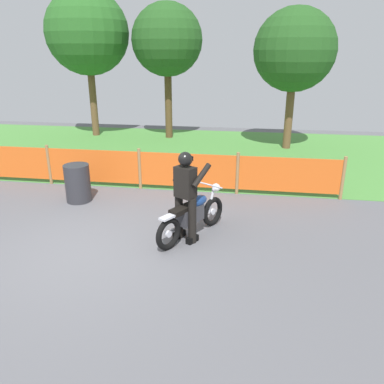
# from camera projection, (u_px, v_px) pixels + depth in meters

# --- Properties ---
(ground) EXTENTS (24.00, 24.00, 0.02)m
(ground) POSITION_uv_depth(u_px,v_px,m) (88.00, 252.00, 6.74)
(ground) COLOR #5B5B60
(grass_verge) EXTENTS (24.00, 7.79, 0.01)m
(grass_verge) POSITION_uv_depth(u_px,v_px,m) (172.00, 151.00, 13.42)
(grass_verge) COLOR #4C8C3D
(grass_verge) RESTS_ON ground
(barrier_fence) EXTENTS (9.92, 0.08, 1.05)m
(barrier_fence) POSITION_uv_depth(u_px,v_px,m) (140.00, 168.00, 9.63)
(barrier_fence) COLOR #997547
(barrier_fence) RESTS_ON ground
(tree_leftmost) EXTENTS (3.18, 3.18, 5.58)m
(tree_leftmost) POSITION_uv_depth(u_px,v_px,m) (87.00, 33.00, 14.65)
(tree_leftmost) COLOR brown
(tree_leftmost) RESTS_ON ground
(tree_near_left) EXTENTS (2.68, 2.68, 5.06)m
(tree_near_left) POSITION_uv_depth(u_px,v_px,m) (167.00, 40.00, 14.33)
(tree_near_left) COLOR brown
(tree_near_left) RESTS_ON ground
(tree_near_right) EXTENTS (2.75, 2.75, 4.73)m
(tree_near_right) POSITION_uv_depth(u_px,v_px,m) (295.00, 51.00, 12.73)
(tree_near_right) COLOR brown
(tree_near_right) RESTS_ON ground
(motorcycle_lead) EXTENTS (1.06, 1.68, 0.90)m
(motorcycle_lead) POSITION_uv_depth(u_px,v_px,m) (192.00, 215.00, 7.15)
(motorcycle_lead) COLOR black
(motorcycle_lead) RESTS_ON ground
(rider_lead) EXTENTS (0.71, 0.72, 1.69)m
(rider_lead) POSITION_uv_depth(u_px,v_px,m) (186.00, 194.00, 6.85)
(rider_lead) COLOR black
(rider_lead) RESTS_ON ground
(oil_drum) EXTENTS (0.58, 0.58, 0.88)m
(oil_drum) POSITION_uv_depth(u_px,v_px,m) (78.00, 183.00, 8.86)
(oil_drum) COLOR #2D2D33
(oil_drum) RESTS_ON ground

